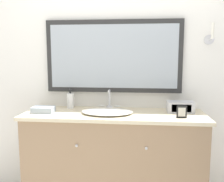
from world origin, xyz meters
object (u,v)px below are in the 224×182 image
soap_bottle (70,100)px  picture_frame (182,112)px  appliance_box (180,107)px  sink_basin (107,111)px

soap_bottle → picture_frame: (1.02, -0.29, -0.03)m
soap_bottle → appliance_box: 1.05m
soap_bottle → sink_basin: bearing=-25.4°
sink_basin → soap_bottle: sink_basin is taller
sink_basin → appliance_box: bearing=9.4°
appliance_box → picture_frame: (-0.02, -0.22, 0.00)m
soap_bottle → appliance_box: (1.05, -0.07, -0.03)m
soap_bottle → appliance_box: soap_bottle is taller
sink_basin → soap_bottle: bearing=154.6°
sink_basin → appliance_box: (0.66, 0.11, 0.03)m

